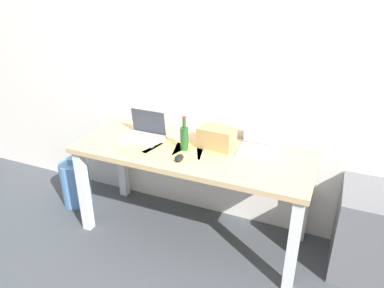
{
  "coord_description": "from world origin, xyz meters",
  "views": [
    {
      "loc": [
        0.94,
        -2.2,
        1.93
      ],
      "look_at": [
        0.0,
        0.0,
        0.8
      ],
      "focal_mm": 34.1,
      "sensor_mm": 36.0,
      "label": 1
    }
  ],
  "objects": [
    {
      "name": "cardboard_box",
      "position": [
        0.15,
        0.11,
        0.83
      ],
      "size": [
        0.27,
        0.18,
        0.16
      ],
      "primitive_type": "cube",
      "rotation": [
        0.0,
        0.0,
        -0.07
      ],
      "color": "tan",
      "rests_on": "desk"
    },
    {
      "name": "paper_yellow_folder",
      "position": [
        -0.18,
        -0.07,
        0.75
      ],
      "size": [
        0.29,
        0.35,
        0.0
      ],
      "primitive_type": "cube",
      "rotation": [
        0.0,
        0.0,
        -0.31
      ],
      "color": "#F4E06B",
      "rests_on": "desk"
    },
    {
      "name": "water_cooler_jug",
      "position": [
        -1.14,
        -0.01,
        0.21
      ],
      "size": [
        0.26,
        0.26,
        0.47
      ],
      "color": "#598CC6",
      "rests_on": "ground"
    },
    {
      "name": "paper_sheet_center",
      "position": [
        -0.02,
        -0.03,
        0.75
      ],
      "size": [
        0.27,
        0.34,
        0.0
      ],
      "primitive_type": "cube",
      "rotation": [
        0.0,
        0.0,
        0.24
      ],
      "color": "#F4E06B",
      "rests_on": "desk"
    },
    {
      "name": "paper_sheet_front_left",
      "position": [
        -0.37,
        -0.11,
        0.75
      ],
      "size": [
        0.26,
        0.33,
        0.0
      ],
      "primitive_type": "cube",
      "rotation": [
        0.0,
        0.0,
        -0.2
      ],
      "color": "#F4E06B",
      "rests_on": "desk"
    },
    {
      "name": "paper_sheet_near_back",
      "position": [
        0.13,
        0.05,
        0.75
      ],
      "size": [
        0.31,
        0.36,
        0.0
      ],
      "primitive_type": "cube",
      "rotation": [
        0.0,
        0.0,
        0.42
      ],
      "color": "#F4E06B",
      "rests_on": "desk"
    },
    {
      "name": "back_wall",
      "position": [
        0.0,
        0.4,
        1.3
      ],
      "size": [
        5.2,
        0.08,
        2.6
      ],
      "primitive_type": "cube",
      "color": "silver",
      "rests_on": "ground"
    },
    {
      "name": "laptop_left",
      "position": [
        -0.43,
        0.05,
        0.8
      ],
      "size": [
        0.3,
        0.23,
        0.21
      ],
      "color": "silver",
      "rests_on": "desk"
    },
    {
      "name": "desk",
      "position": [
        0.0,
        0.0,
        0.65
      ],
      "size": [
        1.75,
        0.67,
        0.75
      ],
      "color": "tan",
      "rests_on": "ground"
    },
    {
      "name": "beer_bottle",
      "position": [
        -0.05,
        -0.02,
        0.85
      ],
      "size": [
        0.06,
        0.06,
        0.26
      ],
      "color": "#1E5123",
      "rests_on": "desk"
    },
    {
      "name": "filing_cabinet",
      "position": [
        1.25,
        0.11,
        0.32
      ],
      "size": [
        0.4,
        0.48,
        0.63
      ],
      "primitive_type": "cube",
      "color": "slate",
      "rests_on": "ground"
    },
    {
      "name": "computer_mouse",
      "position": [
        -0.02,
        -0.18,
        0.77
      ],
      "size": [
        0.07,
        0.11,
        0.03
      ],
      "primitive_type": "ellipsoid",
      "rotation": [
        0.0,
        0.0,
        0.15
      ],
      "color": "black",
      "rests_on": "desk"
    },
    {
      "name": "ground_plane",
      "position": [
        0.0,
        0.0,
        0.0
      ],
      "size": [
        8.0,
        8.0,
        0.0
      ],
      "primitive_type": "plane",
      "color": "#42474C"
    },
    {
      "name": "laptop_right",
      "position": [
        0.46,
        0.19,
        0.8
      ],
      "size": [
        0.29,
        0.24,
        0.22
      ],
      "color": "silver",
      "rests_on": "desk"
    }
  ]
}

